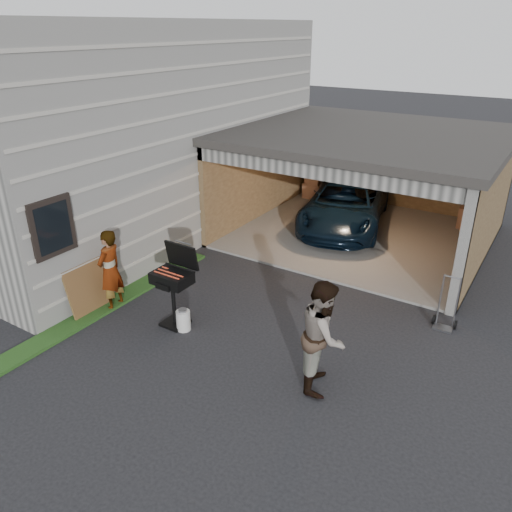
# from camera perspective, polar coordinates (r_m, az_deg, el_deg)

# --- Properties ---
(ground) EXTENTS (80.00, 80.00, 0.00)m
(ground) POSITION_cam_1_polar(r_m,az_deg,el_deg) (9.58, -7.37, -9.40)
(ground) COLOR black
(ground) RESTS_ON ground
(house) EXTENTS (7.00, 11.00, 5.50)m
(house) POSITION_cam_1_polar(r_m,az_deg,el_deg) (15.24, -16.23, 14.08)
(house) COLOR #474744
(house) RESTS_ON ground
(groundcover_strip) EXTENTS (0.50, 8.00, 0.06)m
(groundcover_strip) POSITION_cam_1_polar(r_m,az_deg,el_deg) (10.45, -20.63, -7.62)
(groundcover_strip) COLOR #193814
(groundcover_strip) RESTS_ON ground
(garage) EXTENTS (6.80, 6.30, 2.90)m
(garage) POSITION_cam_1_polar(r_m,az_deg,el_deg) (13.97, 12.90, 9.79)
(garage) COLOR #605E59
(garage) RESTS_ON ground
(minivan) EXTENTS (3.12, 4.94, 1.27)m
(minivan) POSITION_cam_1_polar(r_m,az_deg,el_deg) (14.58, 10.15, 5.58)
(minivan) COLOR black
(minivan) RESTS_ON ground
(woman) EXTENTS (0.51, 0.69, 1.72)m
(woman) POSITION_cam_1_polar(r_m,az_deg,el_deg) (10.51, -16.33, -1.57)
(woman) COLOR #B1BCDE
(woman) RESTS_ON ground
(man) EXTENTS (0.98, 1.10, 1.88)m
(man) POSITION_cam_1_polar(r_m,az_deg,el_deg) (7.99, 7.72, -8.96)
(man) COLOR #47271C
(man) RESTS_ON ground
(bbq_grill) EXTENTS (0.73, 0.64, 1.62)m
(bbq_grill) POSITION_cam_1_polar(r_m,az_deg,el_deg) (9.61, -9.42, -2.72)
(bbq_grill) COLOR black
(bbq_grill) RESTS_ON ground
(propane_tank) EXTENTS (0.34, 0.34, 0.41)m
(propane_tank) POSITION_cam_1_polar(r_m,az_deg,el_deg) (9.77, -8.30, -7.29)
(propane_tank) COLOR silver
(propane_tank) RESTS_ON ground
(plywood_panel) EXTENTS (0.26, 0.95, 1.04)m
(plywood_panel) POSITION_cam_1_polar(r_m,az_deg,el_deg) (10.66, -18.69, -3.56)
(plywood_panel) COLOR brown
(plywood_panel) RESTS_ON ground
(hand_truck) EXTENTS (0.46, 0.34, 1.10)m
(hand_truck) POSITION_cam_1_polar(r_m,az_deg,el_deg) (10.40, 20.79, -6.62)
(hand_truck) COLOR slate
(hand_truck) RESTS_ON ground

